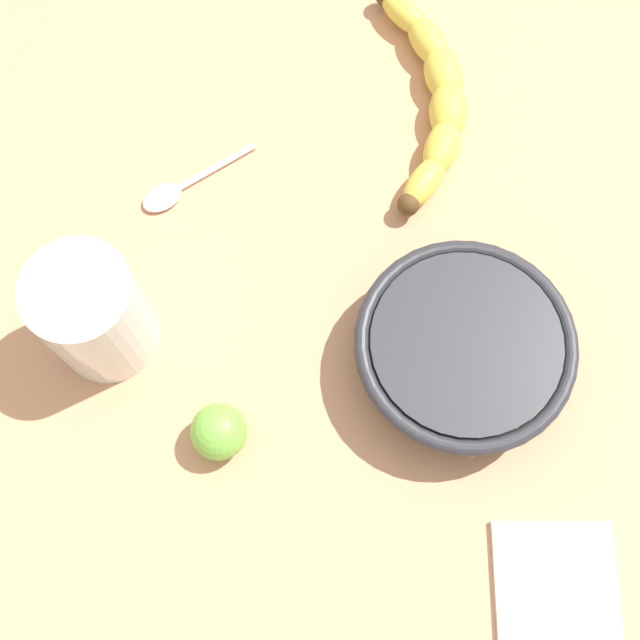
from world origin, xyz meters
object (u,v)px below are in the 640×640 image
smoothie_glass (94,314)px  ceramic_bowl (463,350)px  banana (432,93)px  teaspoon (169,194)px  lime_fruit (219,432)px

smoothie_glass → ceramic_bowl: size_ratio=0.63×
ceramic_bowl → smoothie_glass: bearing=-64.2°
banana → teaspoon: bearing=108.3°
banana → ceramic_bowl: ceramic_bowl is taller
lime_fruit → teaspoon: bearing=-135.8°
banana → lime_fruit: size_ratio=4.59×
banana → smoothie_glass: smoothie_glass is taller
teaspoon → ceramic_bowl: bearing=115.3°
banana → smoothie_glass: size_ratio=1.86×
banana → smoothie_glass: 34.99cm
banana → lime_fruit: 35.03cm
lime_fruit → ceramic_bowl: bearing=138.5°
banana → ceramic_bowl: size_ratio=1.17×
ceramic_bowl → teaspoon: size_ratio=1.60×
smoothie_glass → teaspoon: smoothie_glass is taller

